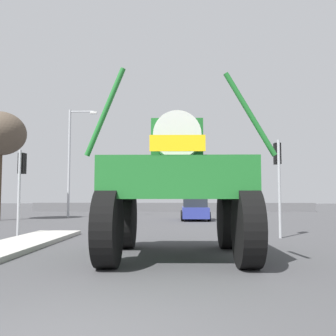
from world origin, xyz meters
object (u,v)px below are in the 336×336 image
at_px(sedan_ahead, 195,209).
at_px(traffic_signal_near_left, 21,174).
at_px(streetlight_far_left, 71,157).
at_px(oversize_sprayer, 177,185).
at_px(traffic_signal_near_right, 278,166).
at_px(bare_tree_left, 0,135).

relative_size(sedan_ahead, traffic_signal_near_left, 1.20).
distance_m(traffic_signal_near_left, streetlight_far_left, 13.77).
distance_m(oversize_sprayer, traffic_signal_near_left, 7.97).
relative_size(oversize_sprayer, streetlight_far_left, 0.62).
bearing_deg(streetlight_far_left, traffic_signal_near_right, -47.69).
relative_size(traffic_signal_near_right, streetlight_far_left, 0.46).
bearing_deg(bare_tree_left, traffic_signal_near_left, -59.17).
distance_m(sedan_ahead, bare_tree_left, 14.05).
bearing_deg(traffic_signal_near_left, bare_tree_left, 120.83).
bearing_deg(sedan_ahead, traffic_signal_near_left, 144.72).
height_order(oversize_sprayer, traffic_signal_near_right, oversize_sprayer).
bearing_deg(bare_tree_left, sedan_ahead, 4.11).
xyz_separation_m(sedan_ahead, bare_tree_left, (-13.09, -0.94, 5.01)).
bearing_deg(oversize_sprayer, traffic_signal_near_left, 51.93).
height_order(traffic_signal_near_left, streetlight_far_left, streetlight_far_left).
height_order(traffic_signal_near_right, bare_tree_left, bare_tree_left).
bearing_deg(sedan_ahead, streetlight_far_left, 72.34).
bearing_deg(traffic_signal_near_left, streetlight_far_left, 98.51).
relative_size(oversize_sprayer, traffic_signal_near_right, 1.35).
xyz_separation_m(oversize_sprayer, bare_tree_left, (-12.16, 14.48, 3.80)).
bearing_deg(traffic_signal_near_right, traffic_signal_near_left, 179.97).
relative_size(sedan_ahead, bare_tree_left, 0.57).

